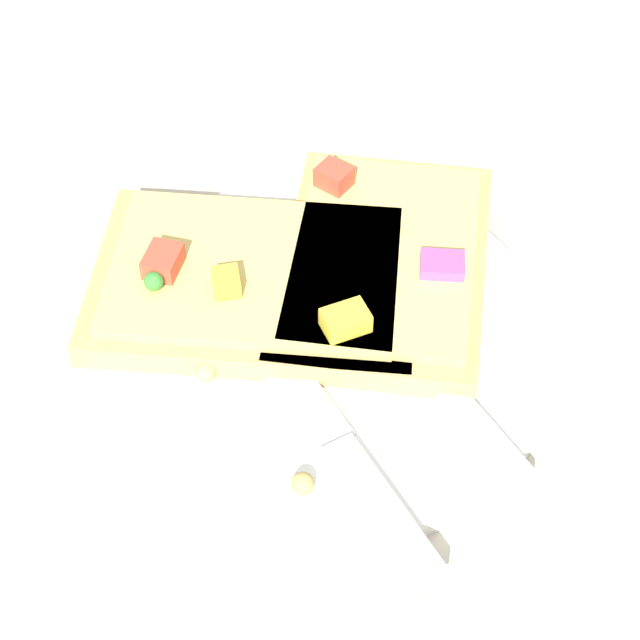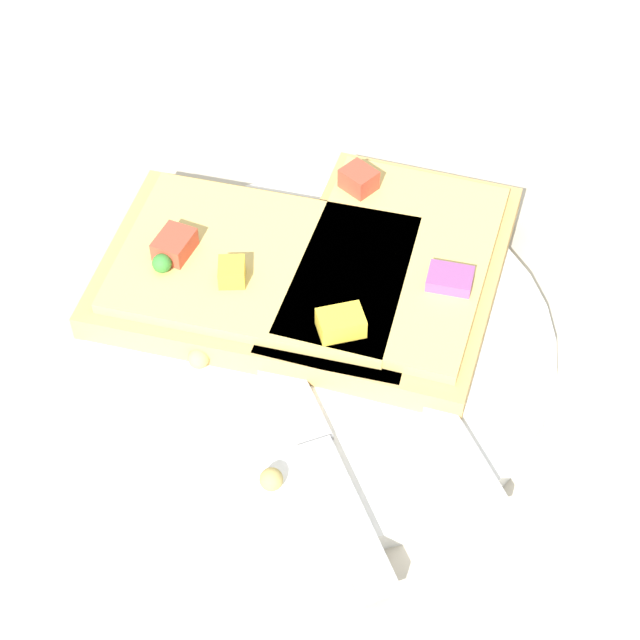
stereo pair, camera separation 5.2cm
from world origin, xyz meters
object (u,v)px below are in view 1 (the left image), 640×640
at_px(plate, 320,341).
at_px(pizza_slice_corner, 384,262).
at_px(fork, 383,315).
at_px(knife, 327,431).
at_px(pizza_slice_main, 254,281).

bearing_deg(plate, pizza_slice_corner, 144.83).
bearing_deg(pizza_slice_corner, plate, 148.38).
xyz_separation_m(plate, fork, (-0.01, 0.03, 0.01)).
xyz_separation_m(fork, knife, (0.07, -0.02, 0.00)).
bearing_deg(knife, pizza_slice_corner, -46.40).
distance_m(plate, pizza_slice_main, 0.04).
height_order(plate, knife, knife).
bearing_deg(fork, pizza_slice_corner, -34.25).
height_order(knife, pizza_slice_main, pizza_slice_main).
bearing_deg(fork, knife, 126.81).
height_order(plate, pizza_slice_main, pizza_slice_main).
bearing_deg(pizza_slice_corner, pizza_slice_main, 109.64).
distance_m(fork, pizza_slice_main, 0.07).
bearing_deg(plate, fork, 112.20).
relative_size(knife, pizza_slice_main, 1.11).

